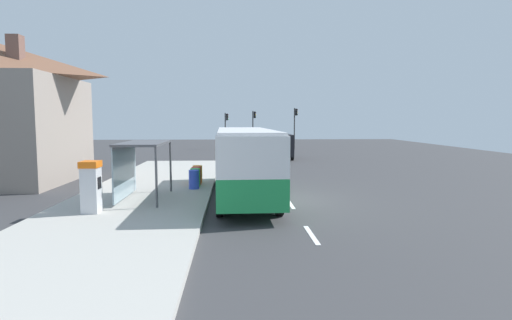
{
  "coord_description": "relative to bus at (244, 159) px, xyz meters",
  "views": [
    {
      "loc": [
        -2.22,
        -18.95,
        3.64
      ],
      "look_at": [
        -1.0,
        3.48,
        1.5
      ],
      "focal_mm": 29.56,
      "sensor_mm": 36.0,
      "label": 1
    }
  ],
  "objects": [
    {
      "name": "white_van",
      "position": [
        3.91,
        20.13,
        -0.5
      ],
      "size": [
        2.04,
        5.2,
        2.3
      ],
      "color": "black",
      "rests_on": "ground"
    },
    {
      "name": "recycling_bin_red",
      "position": [
        -2.49,
        3.1,
        -1.19
      ],
      "size": [
        0.52,
        0.52,
        0.95
      ],
      "primitive_type": "cylinder",
      "color": "red",
      "rests_on": "sidewalk_platform"
    },
    {
      "name": "lane_stripe_seg_5",
      "position": [
        1.96,
        18.5,
        -1.84
      ],
      "size": [
        0.16,
        2.2,
        0.01
      ],
      "primitive_type": "cube",
      "color": "silver",
      "rests_on": "ground"
    },
    {
      "name": "recycling_bin_green",
      "position": [
        -2.49,
        2.4,
        -1.19
      ],
      "size": [
        0.52,
        0.52,
        0.95
      ],
      "primitive_type": "cylinder",
      "color": "green",
      "rests_on": "sidewalk_platform"
    },
    {
      "name": "traffic_light_near_side",
      "position": [
        7.21,
        32.72,
        1.55
      ],
      "size": [
        0.49,
        0.28,
        5.11
      ],
      "color": "#2D2D2D",
      "rests_on": "ground"
    },
    {
      "name": "lane_stripe_seg_3",
      "position": [
        1.96,
        8.5,
        -1.84
      ],
      "size": [
        0.16,
        2.2,
        0.01
      ],
      "primitive_type": "cube",
      "color": "silver",
      "rests_on": "ground"
    },
    {
      "name": "lane_stripe_seg_2",
      "position": [
        1.96,
        3.5,
        -1.84
      ],
      "size": [
        0.16,
        2.2,
        0.01
      ],
      "primitive_type": "cube",
      "color": "silver",
      "rests_on": "ground"
    },
    {
      "name": "sedan_near",
      "position": [
        4.01,
        37.38,
        -1.05
      ],
      "size": [
        1.88,
        4.42,
        1.52
      ],
      "color": "#A51919",
      "rests_on": "ground"
    },
    {
      "name": "recycling_bin_blue",
      "position": [
        -2.49,
        1.7,
        -1.19
      ],
      "size": [
        0.52,
        0.52,
        0.95
      ],
      "primitive_type": "cylinder",
      "color": "blue",
      "rests_on": "sidewalk_platform"
    },
    {
      "name": "lane_stripe_seg_0",
      "position": [
        1.96,
        -6.5,
        -1.84
      ],
      "size": [
        0.16,
        2.2,
        0.01
      ],
      "primitive_type": "cube",
      "color": "silver",
      "rests_on": "ground"
    },
    {
      "name": "traffic_light_median",
      "position": [
        2.11,
        34.32,
        1.35
      ],
      "size": [
        0.49,
        0.28,
        4.79
      ],
      "color": "#2D2D2D",
      "rests_on": "ground"
    },
    {
      "name": "lane_stripe_seg_4",
      "position": [
        1.96,
        13.5,
        -1.84
      ],
      "size": [
        0.16,
        2.2,
        0.01
      ],
      "primitive_type": "cube",
      "color": "silver",
      "rests_on": "ground"
    },
    {
      "name": "sidewalk_platform",
      "position": [
        -4.69,
        1.5,
        -1.75
      ],
      "size": [
        6.2,
        30.0,
        0.18
      ],
      "primitive_type": "cube",
      "color": "#ADAAA3",
      "rests_on": "ground"
    },
    {
      "name": "lane_stripe_seg_1",
      "position": [
        1.96,
        -1.5,
        -1.84
      ],
      "size": [
        0.16,
        2.2,
        0.01
      ],
      "primitive_type": "cube",
      "color": "silver",
      "rests_on": "ground"
    },
    {
      "name": "recycling_bin_orange",
      "position": [
        -2.49,
        3.8,
        -1.19
      ],
      "size": [
        0.52,
        0.52,
        0.95
      ],
      "primitive_type": "cylinder",
      "color": "orange",
      "rests_on": "sidewalk_platform"
    },
    {
      "name": "bus_shelter",
      "position": [
        -4.7,
        -0.92,
        0.25
      ],
      "size": [
        1.8,
        4.0,
        2.5
      ],
      "color": "#4C4C51",
      "rests_on": "sidewalk_platform"
    },
    {
      "name": "sedan_far",
      "position": [
        4.01,
        28.76,
        -1.05
      ],
      "size": [
        2.05,
        4.49,
        1.52
      ],
      "color": "#A51919",
      "rests_on": "ground"
    },
    {
      "name": "lane_stripe_seg_6",
      "position": [
        1.96,
        23.5,
        -1.84
      ],
      "size": [
        0.16,
        2.2,
        0.01
      ],
      "primitive_type": "cube",
      "color": "silver",
      "rests_on": "ground"
    },
    {
      "name": "lane_stripe_seg_7",
      "position": [
        1.96,
        28.5,
        -1.84
      ],
      "size": [
        0.16,
        2.2,
        0.01
      ],
      "primitive_type": "cube",
      "color": "silver",
      "rests_on": "ground"
    },
    {
      "name": "ground_plane",
      "position": [
        1.71,
        13.5,
        -1.86
      ],
      "size": [
        56.0,
        92.0,
        0.04
      ],
      "primitive_type": "cube",
      "color": "#38383A"
    },
    {
      "name": "bus",
      "position": [
        0.0,
        0.0,
        0.0
      ],
      "size": [
        2.78,
        11.07,
        3.21
      ],
      "color": "#1E8C47",
      "rests_on": "ground"
    },
    {
      "name": "ticket_machine",
      "position": [
        -5.81,
        -3.6,
        -0.67
      ],
      "size": [
        0.66,
        0.76,
        1.94
      ],
      "color": "silver",
      "rests_on": "sidewalk_platform"
    },
    {
      "name": "traffic_light_far_side",
      "position": [
        -1.38,
        33.52,
        1.18
      ],
      "size": [
        0.49,
        0.28,
        4.51
      ],
      "color": "#2D2D2D",
      "rests_on": "ground"
    }
  ]
}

